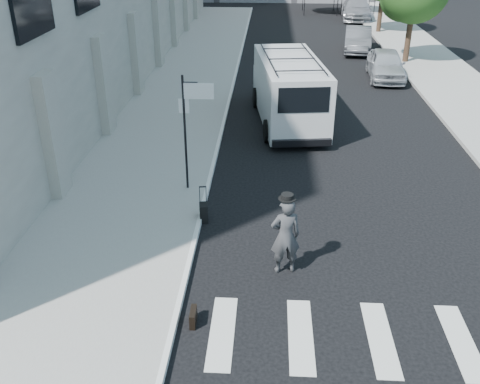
# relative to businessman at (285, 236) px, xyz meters

# --- Properties ---
(ground) EXTENTS (120.00, 120.00, 0.00)m
(ground) POSITION_rel_businessman_xyz_m (-0.30, 0.78, -0.97)
(ground) COLOR black
(ground) RESTS_ON ground
(sidewalk_left) EXTENTS (4.50, 48.00, 0.15)m
(sidewalk_left) POSITION_rel_businessman_xyz_m (-4.55, 16.78, -0.90)
(sidewalk_left) COLOR gray
(sidewalk_left) RESTS_ON ground
(sidewalk_right) EXTENTS (4.00, 56.00, 0.15)m
(sidewalk_right) POSITION_rel_businessman_xyz_m (8.70, 20.78, -0.90)
(sidewalk_right) COLOR gray
(sidewalk_right) RESTS_ON ground
(sign_pole) EXTENTS (1.03, 0.07, 3.50)m
(sign_pole) POSITION_rel_businessman_xyz_m (-2.66, 3.98, 1.68)
(sign_pole) COLOR black
(sign_pole) RESTS_ON sidewalk_left
(businessman) EXTENTS (0.79, 0.61, 1.95)m
(businessman) POSITION_rel_businessman_xyz_m (0.00, 0.00, 0.00)
(businessman) COLOR #38383B
(businessman) RESTS_ON ground
(briefcase) EXTENTS (0.13, 0.44, 0.34)m
(briefcase) POSITION_rel_businessman_xyz_m (-1.92, -1.98, -0.80)
(briefcase) COLOR black
(briefcase) RESTS_ON ground
(suitcase) EXTENTS (0.28, 0.39, 1.00)m
(suitcase) POSITION_rel_businessman_xyz_m (-2.20, 2.25, -0.71)
(suitcase) COLOR black
(suitcase) RESTS_ON ground
(cargo_van) EXTENTS (3.11, 7.12, 2.57)m
(cargo_van) POSITION_rel_businessman_xyz_m (0.30, 10.65, 0.35)
(cargo_van) COLOR silver
(cargo_van) RESTS_ON ground
(parked_car_a) EXTENTS (2.06, 4.49, 1.49)m
(parked_car_a) POSITION_rel_businessman_xyz_m (5.53, 17.45, -0.23)
(parked_car_a) COLOR #ABAEB4
(parked_car_a) RESTS_ON ground
(parked_car_b) EXTENTS (2.13, 4.65, 1.48)m
(parked_car_b) POSITION_rel_businessman_xyz_m (4.96, 23.76, -0.24)
(parked_car_b) COLOR #4F5055
(parked_car_b) RESTS_ON ground
(parked_car_c) EXTENTS (2.78, 5.92, 1.67)m
(parked_car_c) POSITION_rel_businessman_xyz_m (6.50, 35.81, -0.14)
(parked_car_c) COLOR gray
(parked_car_c) RESTS_ON ground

